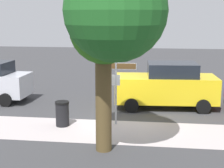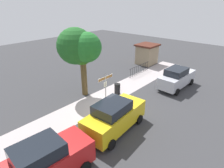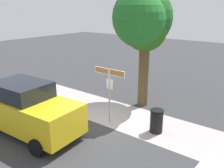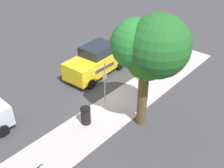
{
  "view_description": "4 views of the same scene",
  "coord_description": "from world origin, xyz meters",
  "px_view_note": "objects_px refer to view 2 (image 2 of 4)",
  "views": [
    {
      "loc": [
        -1.35,
        13.28,
        4.33
      ],
      "look_at": [
        0.38,
        -0.21,
        1.49
      ],
      "focal_mm": 54.5,
      "sensor_mm": 36.0,
      "label": 1
    },
    {
      "loc": [
        -9.65,
        -9.0,
        7.88
      ],
      "look_at": [
        1.18,
        0.64,
        1.4
      ],
      "focal_mm": 30.41,
      "sensor_mm": 36.0,
      "label": 2
    },
    {
      "loc": [
        6.25,
        -7.23,
        4.9
      ],
      "look_at": [
        0.42,
        0.23,
        1.89
      ],
      "focal_mm": 38.79,
      "sensor_mm": 36.0,
      "label": 3
    },
    {
      "loc": [
        9.34,
        9.01,
        9.33
      ],
      "look_at": [
        0.44,
        1.21,
        1.76
      ],
      "focal_mm": 41.89,
      "sensor_mm": 36.0,
      "label": 4
    }
  ],
  "objects_px": {
    "car_yellow": "(114,116)",
    "utility_shed": "(147,54)",
    "trash_bin": "(117,89)",
    "car_silver": "(177,78)",
    "shade_tree": "(80,48)",
    "street_sign": "(105,83)",
    "car_red": "(45,163)"
  },
  "relations": [
    {
      "from": "car_yellow",
      "to": "utility_shed",
      "type": "xyz_separation_m",
      "value": [
        13.56,
        6.11,
        0.28
      ]
    },
    {
      "from": "utility_shed",
      "to": "trash_bin",
      "type": "height_order",
      "value": "utility_shed"
    },
    {
      "from": "utility_shed",
      "to": "car_silver",
      "type": "bearing_deg",
      "value": -126.18
    },
    {
      "from": "shade_tree",
      "to": "utility_shed",
      "type": "height_order",
      "value": "shade_tree"
    },
    {
      "from": "street_sign",
      "to": "car_red",
      "type": "relative_size",
      "value": 0.58
    },
    {
      "from": "street_sign",
      "to": "car_yellow",
      "type": "xyz_separation_m",
      "value": [
        -2.05,
        -2.72,
        -0.82
      ]
    },
    {
      "from": "utility_shed",
      "to": "trash_bin",
      "type": "xyz_separation_m",
      "value": [
        -9.45,
        -2.9,
        -0.84
      ]
    },
    {
      "from": "shade_tree",
      "to": "car_silver",
      "type": "distance_m",
      "value": 9.58
    },
    {
      "from": "shade_tree",
      "to": "street_sign",
      "type": "bearing_deg",
      "value": -86.8
    },
    {
      "from": "car_red",
      "to": "trash_bin",
      "type": "xyz_separation_m",
      "value": [
        9.09,
        3.35,
        -0.59
      ]
    },
    {
      "from": "street_sign",
      "to": "utility_shed",
      "type": "distance_m",
      "value": 12.01
    },
    {
      "from": "car_silver",
      "to": "utility_shed",
      "type": "bearing_deg",
      "value": 55.9
    },
    {
      "from": "car_silver",
      "to": "utility_shed",
      "type": "xyz_separation_m",
      "value": [
        4.56,
        6.23,
        0.33
      ]
    },
    {
      "from": "street_sign",
      "to": "car_silver",
      "type": "bearing_deg",
      "value": -22.17
    },
    {
      "from": "shade_tree",
      "to": "car_silver",
      "type": "bearing_deg",
      "value": -38.0
    },
    {
      "from": "car_silver",
      "to": "trash_bin",
      "type": "relative_size",
      "value": 4.71
    },
    {
      "from": "street_sign",
      "to": "car_red",
      "type": "bearing_deg",
      "value": -157.95
    },
    {
      "from": "trash_bin",
      "to": "utility_shed",
      "type": "bearing_deg",
      "value": 17.05
    },
    {
      "from": "car_red",
      "to": "car_yellow",
      "type": "relative_size",
      "value": 0.95
    },
    {
      "from": "shade_tree",
      "to": "car_red",
      "type": "bearing_deg",
      "value": -141.05
    },
    {
      "from": "street_sign",
      "to": "trash_bin",
      "type": "relative_size",
      "value": 2.67
    },
    {
      "from": "shade_tree",
      "to": "trash_bin",
      "type": "height_order",
      "value": "shade_tree"
    },
    {
      "from": "car_silver",
      "to": "trash_bin",
      "type": "bearing_deg",
      "value": 147.89
    },
    {
      "from": "car_silver",
      "to": "car_yellow",
      "type": "bearing_deg",
      "value": -178.65
    },
    {
      "from": "car_silver",
      "to": "car_red",
      "type": "bearing_deg",
      "value": -177.83
    },
    {
      "from": "shade_tree",
      "to": "car_red",
      "type": "height_order",
      "value": "shade_tree"
    },
    {
      "from": "shade_tree",
      "to": "car_red",
      "type": "distance_m",
      "value": 9.41
    },
    {
      "from": "shade_tree",
      "to": "trash_bin",
      "type": "relative_size",
      "value": 6.04
    },
    {
      "from": "street_sign",
      "to": "car_red",
      "type": "xyz_separation_m",
      "value": [
        -7.04,
        -2.85,
        -0.79
      ]
    },
    {
      "from": "car_red",
      "to": "car_silver",
      "type": "xyz_separation_m",
      "value": [
        13.98,
        0.02,
        -0.09
      ]
    },
    {
      "from": "car_yellow",
      "to": "utility_shed",
      "type": "relative_size",
      "value": 1.76
    },
    {
      "from": "street_sign",
      "to": "shade_tree",
      "type": "height_order",
      "value": "shade_tree"
    }
  ]
}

